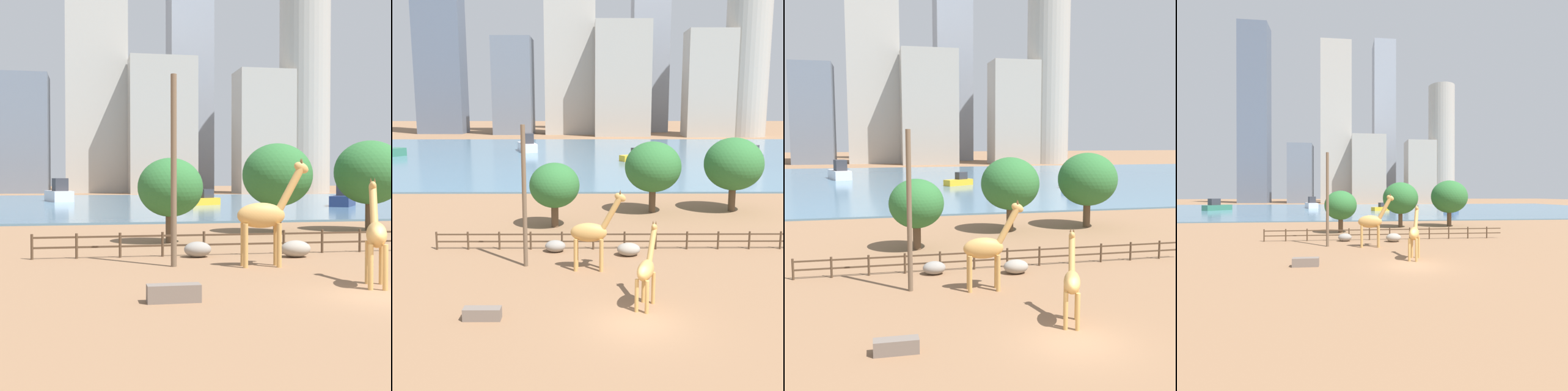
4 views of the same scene
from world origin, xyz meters
The scene contains 23 objects.
ground_plane centered at (0.00, 80.00, 0.00)m, with size 400.00×400.00×0.00m, color #8C6647.
harbor_water centered at (0.00, 77.00, 0.10)m, with size 180.00×86.00×0.20m, color slate.
giraffe_tall centered at (-2.05, 7.65, 2.41)m, with size 3.51×1.06×5.08m.
giraffe_companion centered at (0.62, 2.01, 1.99)m, with size 1.58×2.96×4.16m.
utility_pole centered at (-6.26, 8.39, 4.48)m, with size 0.28×0.28×8.96m, color brown.
boulder_near_fence centered at (-4.56, 11.44, 0.41)m, with size 1.43×1.09×0.82m, color gray.
boulder_by_pole centered at (0.49, 10.54, 0.44)m, with size 1.58×1.17×0.88m, color gray.
feeding_trough centered at (-7.41, 0.47, 0.30)m, with size 1.80×0.60×0.60m, color #72665B.
enclosure_fence centered at (-0.33, 12.00, 0.76)m, with size 26.12×0.14×1.30m.
tree_left_large centered at (-5.01, 18.53, 3.52)m, with size 4.17×4.17×5.42m.
tree_center_broad centered at (11.67, 24.65, 4.55)m, with size 5.58×5.58×7.09m.
tree_right_tall centered at (3.92, 24.13, 4.35)m, with size 5.30×5.30×6.75m.
boat_ferry centered at (-40.99, 72.05, 1.36)m, with size 6.76×8.00×3.43m.
boat_sailboat centered at (6.43, 65.86, 0.97)m, with size 5.44×4.16×2.28m.
boat_tug centered at (25.12, 59.57, 1.28)m, with size 6.10×7.50×3.19m.
boat_barge centered at (-14.85, 83.68, 1.52)m, with size 5.28×9.34×3.88m.
skyline_tower_needle centered at (9.47, 138.38, 17.87)m, with size 17.59×9.89×35.74m, color #ADA89E.
skyline_block_central centered at (-7.44, 150.23, 44.17)m, with size 16.66×12.99×88.35m, color #B7B2A8.
skyline_tower_glass centered at (21.31, 165.08, 48.60)m, with size 12.95×13.85×97.20m, color #939EAD.
skyline_block_left centered at (36.45, 135.87, 16.31)m, with size 14.85×11.09×32.62m, color #ADA89E.
skyline_block_right centered at (-52.45, 153.70, 49.18)m, with size 15.71×10.94×98.35m, color slate.
skyline_tower_short centered at (-26.82, 149.46, 16.03)m, with size 12.91×13.11×32.05m, color slate.
skyline_block_wide centered at (48.27, 136.44, 31.10)m, with size 13.72×13.72×62.19m, color #ADA89E.
Camera 4 is at (-5.00, -20.88, 5.02)m, focal length 28.00 mm.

